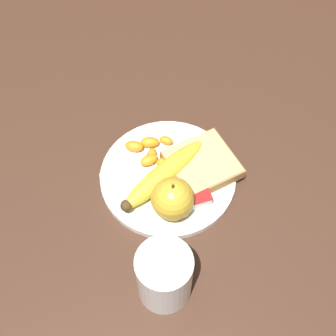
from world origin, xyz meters
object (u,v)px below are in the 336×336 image
at_px(banana, 163,175).
at_px(jam_packet, 195,196).
at_px(juice_glass, 164,277).
at_px(fork, 167,170).
at_px(plate, 168,176).
at_px(apple, 173,199).
at_px(bread_slice, 202,164).

xyz_separation_m(banana, jam_packet, (0.04, -0.05, -0.01)).
height_order(juice_glass, banana, juice_glass).
bearing_deg(jam_packet, juice_glass, -126.40).
bearing_deg(fork, jam_packet, -58.18).
bearing_deg(plate, juice_glass, -109.37).
bearing_deg(plate, apple, -101.68).
height_order(plate, jam_packet, jam_packet).
bearing_deg(banana, juice_glass, -106.98).
distance_m(juice_glass, fork, 0.20).
xyz_separation_m(fork, jam_packet, (0.03, -0.07, 0.01)).
bearing_deg(apple, banana, 87.59).
bearing_deg(plate, bread_slice, -4.89).
relative_size(plate, jam_packet, 4.77).
relative_size(apple, banana, 0.44).
height_order(apple, jam_packet, apple).
xyz_separation_m(bread_slice, fork, (-0.06, 0.01, -0.01)).
distance_m(plate, banana, 0.03).
distance_m(plate, jam_packet, 0.07).
xyz_separation_m(juice_glass, jam_packet, (0.09, 0.12, -0.03)).
xyz_separation_m(apple, jam_packet, (0.04, 0.01, -0.02)).
relative_size(bread_slice, fork, 0.65).
bearing_deg(jam_packet, apple, -171.14).
bearing_deg(apple, plate, 78.32).
xyz_separation_m(banana, bread_slice, (0.07, 0.00, -0.01)).
relative_size(juice_glass, apple, 1.32).
xyz_separation_m(plate, banana, (-0.01, -0.01, 0.02)).
bearing_deg(plate, fork, 88.96).
distance_m(banana, bread_slice, 0.07).
distance_m(plate, apple, 0.08).
height_order(juice_glass, bread_slice, juice_glass).
bearing_deg(apple, jam_packet, 8.86).
bearing_deg(bread_slice, plate, 175.11).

